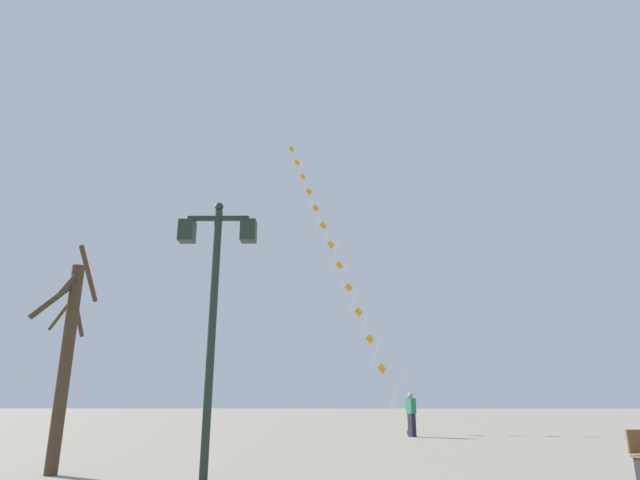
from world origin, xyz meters
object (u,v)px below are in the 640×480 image
at_px(kite_train, 330,244).
at_px(bare_tree, 67,352).
at_px(twin_lantern_lamp_post, 215,282).
at_px(kite_flyer, 411,413).

relative_size(kite_train, bare_tree, 4.11).
bearing_deg(twin_lantern_lamp_post, bare_tree, 151.97).
height_order(twin_lantern_lamp_post, bare_tree, twin_lantern_lamp_post).
relative_size(twin_lantern_lamp_post, bare_tree, 1.06).
bearing_deg(twin_lantern_lamp_post, kite_train, 83.86).
distance_m(kite_train, kite_flyer, 12.24).
bearing_deg(bare_tree, kite_train, 73.39).
height_order(kite_train, kite_flyer, kite_train).
xyz_separation_m(kite_train, bare_tree, (-5.60, -18.77, -7.88)).
distance_m(twin_lantern_lamp_post, kite_flyer, 14.57).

